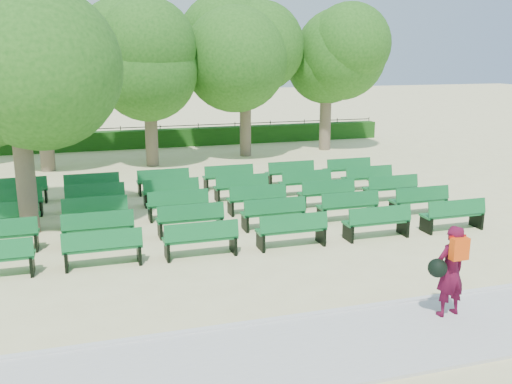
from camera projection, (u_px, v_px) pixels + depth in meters
ground at (197, 226)px, 15.95m from camera, size 120.00×120.00×0.00m
paving at (289, 355)px, 9.08m from camera, size 30.00×2.20×0.06m
curb at (266, 322)px, 10.14m from camera, size 30.00×0.12×0.10m
hedge at (142, 139)px, 28.84m from camera, size 26.00×0.70×0.90m
fence at (141, 147)px, 29.31m from camera, size 26.00×0.10×1.02m
tree_line at (152, 162)px, 25.23m from camera, size 21.80×6.80×7.04m
bench_array at (217, 213)px, 16.92m from camera, size 1.79×0.69×1.11m
tree_among at (14, 61)px, 14.25m from camera, size 4.52×4.52×6.57m
person at (450, 270)px, 10.18m from camera, size 0.82×0.51×1.69m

